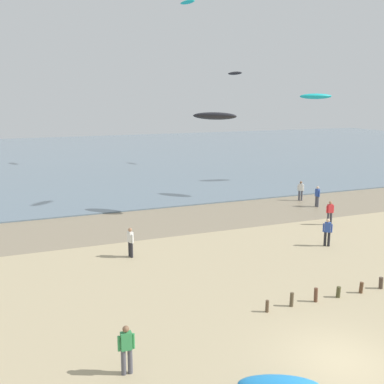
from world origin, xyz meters
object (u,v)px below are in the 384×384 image
(person_by_waterline, at_px, (130,241))
(person_right_flank, at_px, (126,348))
(person_mid_beach, at_px, (301,190))
(person_far_down_beach, at_px, (317,196))
(kite_aloft_8, at_px, (316,96))
(kite_aloft_3, at_px, (235,73))
(person_nearest_camera, at_px, (330,212))
(person_left_flank, at_px, (327,231))
(kite_aloft_1, at_px, (187,2))
(kite_aloft_2, at_px, (215,116))

(person_by_waterline, relative_size, person_right_flank, 1.00)
(person_mid_beach, height_order, person_right_flank, same)
(person_by_waterline, bearing_deg, person_far_down_beach, 19.57)
(person_by_waterline, height_order, kite_aloft_8, kite_aloft_8)
(kite_aloft_3, relative_size, kite_aloft_8, 0.70)
(person_nearest_camera, xyz_separation_m, person_right_flank, (-17.70, -12.27, 0.00))
(person_far_down_beach, bearing_deg, person_by_waterline, -160.43)
(person_far_down_beach, bearing_deg, kite_aloft_3, 79.79)
(person_far_down_beach, height_order, kite_aloft_8, kite_aloft_8)
(person_left_flank, height_order, person_far_down_beach, same)
(kite_aloft_8, bearing_deg, kite_aloft_1, 128.23)
(person_mid_beach, relative_size, person_right_flank, 1.00)
(person_mid_beach, xyz_separation_m, kite_aloft_3, (4.16, 21.09, 10.80))
(person_mid_beach, xyz_separation_m, kite_aloft_2, (-8.87, -1.30, 6.56))
(person_right_flank, height_order, kite_aloft_2, kite_aloft_2)
(person_by_waterline, distance_m, kite_aloft_3, 38.20)
(kite_aloft_1, distance_m, kite_aloft_2, 28.11)
(person_nearest_camera, xyz_separation_m, person_left_flank, (-3.18, -3.82, 0.00))
(person_left_flank, height_order, kite_aloft_3, kite_aloft_3)
(person_nearest_camera, xyz_separation_m, person_mid_beach, (2.61, 7.28, 0.00))
(kite_aloft_3, xyz_separation_m, kite_aloft_8, (2.04, -14.15, -2.84))
(person_mid_beach, xyz_separation_m, kite_aloft_8, (6.19, 6.94, 7.97))
(kite_aloft_3, height_order, kite_aloft_8, kite_aloft_3)
(person_by_waterline, bearing_deg, kite_aloft_3, 54.07)
(person_nearest_camera, relative_size, kite_aloft_3, 0.71)
(person_far_down_beach, distance_m, kite_aloft_2, 11.03)
(person_far_down_beach, xyz_separation_m, kite_aloft_2, (-8.79, 1.15, 6.56))
(person_far_down_beach, relative_size, kite_aloft_8, 0.50)
(person_right_flank, xyz_separation_m, person_far_down_beach, (20.23, 17.10, 0.00))
(kite_aloft_8, bearing_deg, person_left_flank, -111.65)
(kite_aloft_3, bearing_deg, person_right_flank, -48.45)
(person_right_flank, bearing_deg, person_mid_beach, 43.90)
(person_nearest_camera, distance_m, person_mid_beach, 7.74)
(person_by_waterline, xyz_separation_m, person_left_flank, (11.56, -2.52, 0.00))
(kite_aloft_2, bearing_deg, person_by_waterline, 83.15)
(person_nearest_camera, bearing_deg, person_right_flank, -145.28)
(person_left_flank, bearing_deg, person_far_down_beach, 56.59)
(person_right_flank, distance_m, kite_aloft_3, 48.65)
(person_left_flank, relative_size, kite_aloft_3, 0.71)
(kite_aloft_2, xyz_separation_m, kite_aloft_8, (15.06, 8.23, 1.41))
(person_right_flank, height_order, kite_aloft_3, kite_aloft_3)
(person_far_down_beach, height_order, kite_aloft_3, kite_aloft_3)
(person_left_flank, xyz_separation_m, kite_aloft_3, (9.95, 32.19, 10.80))
(person_right_flank, height_order, kite_aloft_1, kite_aloft_1)
(person_left_flank, xyz_separation_m, person_right_flank, (-14.52, -8.44, 0.00))
(person_by_waterline, bearing_deg, kite_aloft_2, 40.69)
(person_mid_beach, height_order, kite_aloft_3, kite_aloft_3)
(kite_aloft_1, bearing_deg, person_far_down_beach, -13.52)
(person_nearest_camera, bearing_deg, kite_aloft_2, 136.29)
(kite_aloft_1, xyz_separation_m, kite_aloft_2, (-7.25, -24.06, -12.61))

